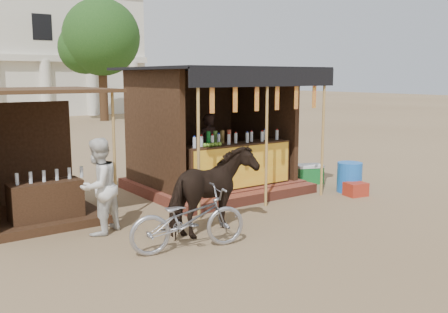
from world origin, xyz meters
name	(u,v)px	position (x,y,z in m)	size (l,w,h in m)	color
ground	(280,235)	(0.00, 0.00, 0.00)	(120.00, 120.00, 0.00)	#846B4C
main_stall	(215,146)	(1.00, 3.36, 1.02)	(3.60, 3.61, 2.78)	brown
secondary_stall	(26,175)	(-3.17, 3.24, 0.85)	(2.40, 2.40, 2.38)	#3C2415
cow	(213,191)	(-0.85, 0.73, 0.71)	(0.77, 1.69, 1.42)	black
motorbike	(188,219)	(-1.62, 0.27, 0.47)	(0.63, 1.80, 0.95)	#94959C
bystander	(99,186)	(-2.39, 1.80, 0.80)	(0.78, 0.61, 1.60)	silver
blue_barrel	(349,177)	(3.36, 1.41, 0.34)	(0.55, 0.55, 0.67)	blue
red_crate	(356,189)	(3.17, 1.07, 0.15)	(0.44, 0.37, 0.29)	#A02B1A
cooler	(309,174)	(3.27, 2.60, 0.23)	(0.76, 0.64, 0.46)	#1A762D
tree	(97,40)	(5.81, 22.14, 4.63)	(4.50, 4.40, 7.00)	#382314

